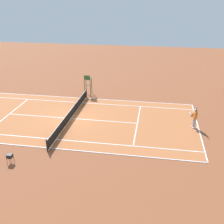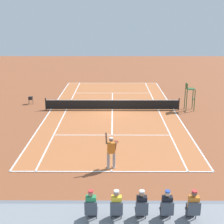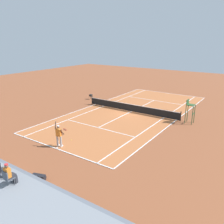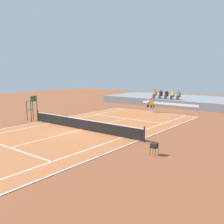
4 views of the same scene
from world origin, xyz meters
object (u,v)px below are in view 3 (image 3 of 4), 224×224
tennis_player (59,135)px  tennis_ball (72,140)px  spectator_seated_0 (9,175)px  ball_hopper (91,95)px  equipment_bag (39,177)px  umpire_chair (190,108)px

tennis_player → tennis_ball: 1.71m
spectator_seated_0 → tennis_ball: 8.26m
tennis_player → ball_hopper: tennis_player is taller
tennis_player → equipment_bag: size_ratio=2.18×
umpire_chair → equipment_bag: size_ratio=2.55×
ball_hopper → equipment_bag: bearing=120.1°
tennis_player → umpire_chair: umpire_chair is taller
spectator_seated_0 → equipment_bag: size_ratio=1.32×
spectator_seated_0 → tennis_ball: spectator_seated_0 is taller
tennis_ball → ball_hopper: bearing=-57.3°
equipment_bag → umpire_chair: bearing=-106.1°
equipment_bag → ball_hopper: ball_hopper is taller
tennis_ball → ball_hopper: size_ratio=0.10×
tennis_ball → umpire_chair: size_ratio=0.03×
tennis_ball → tennis_player: bearing=92.1°
tennis_player → ball_hopper: (7.78, -13.46, -0.42)m
tennis_ball → equipment_bag: 5.92m
umpire_chair → equipment_bag: bearing=73.9°
spectator_seated_0 → tennis_ball: (2.96, -7.55, -1.61)m
tennis_player → ball_hopper: bearing=-60.0°
tennis_player → equipment_bag: (-2.35, 4.00, -0.83)m
tennis_ball → equipment_bag: size_ratio=0.07×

